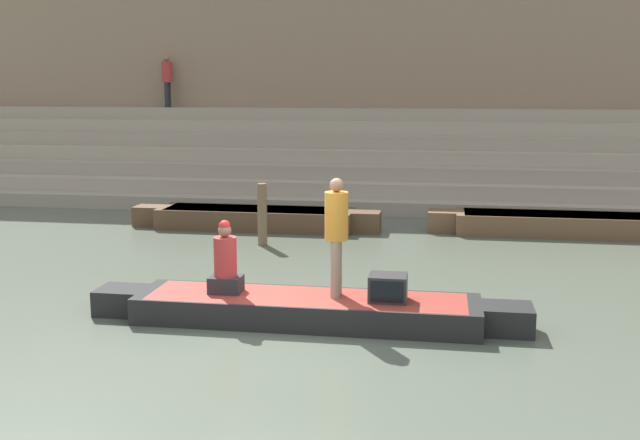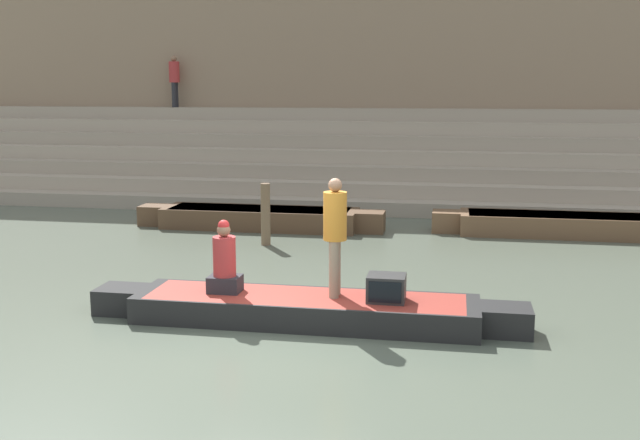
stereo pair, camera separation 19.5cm
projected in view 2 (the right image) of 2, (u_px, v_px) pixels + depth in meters
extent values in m
plane|color=#566051|center=(279.00, 333.00, 10.29)|extent=(120.00, 120.00, 0.00)
cube|color=tan|center=(373.00, 196.00, 21.61)|extent=(36.00, 4.69, 0.38)
cube|color=#B2A28D|center=(374.00, 182.00, 21.87)|extent=(36.00, 4.02, 0.38)
cube|color=tan|center=(376.00, 168.00, 22.13)|extent=(36.00, 3.35, 0.38)
cube|color=#B2A28D|center=(377.00, 154.00, 22.38)|extent=(36.00, 2.68, 0.38)
cube|color=tan|center=(378.00, 141.00, 22.64)|extent=(36.00, 2.01, 0.38)
cube|color=#B2A28D|center=(380.00, 127.00, 22.90)|extent=(36.00, 1.34, 0.38)
cube|color=tan|center=(381.00, 115.00, 23.15)|extent=(36.00, 0.67, 0.38)
cube|color=#937A60|center=(385.00, 47.00, 23.69)|extent=(34.20, 1.20, 9.05)
cube|color=brown|center=(381.00, 182.00, 23.84)|extent=(34.20, 0.12, 0.60)
cube|color=black|center=(305.00, 309.00, 10.76)|extent=(4.94, 1.15, 0.38)
cube|color=#993328|center=(305.00, 298.00, 10.73)|extent=(4.55, 1.05, 0.05)
cube|color=black|center=(506.00, 320.00, 10.26)|extent=(0.69, 0.63, 0.38)
cube|color=black|center=(122.00, 299.00, 11.25)|extent=(0.69, 0.63, 0.38)
cylinder|color=olive|center=(267.00, 288.00, 11.53)|extent=(2.47, 0.04, 0.04)
cylinder|color=gray|center=(336.00, 267.00, 10.76)|extent=(0.14, 0.14, 0.82)
cylinder|color=gray|center=(334.00, 270.00, 10.59)|extent=(0.14, 0.14, 0.82)
cylinder|color=orange|center=(335.00, 216.00, 10.54)|extent=(0.33, 0.33, 0.69)
sphere|color=#8C664C|center=(335.00, 185.00, 10.46)|extent=(0.20, 0.20, 0.20)
cube|color=#28282D|center=(225.00, 284.00, 10.94)|extent=(0.47, 0.37, 0.24)
cylinder|color=#B23333|center=(224.00, 256.00, 10.87)|extent=(0.33, 0.33, 0.58)
sphere|color=#8C664C|center=(224.00, 230.00, 10.80)|extent=(0.20, 0.20, 0.20)
sphere|color=red|center=(224.00, 225.00, 10.79)|extent=(0.17, 0.17, 0.17)
cube|color=#2D2D2D|center=(386.00, 288.00, 10.47)|extent=(0.53, 0.44, 0.37)
cube|color=black|center=(385.00, 292.00, 10.25)|extent=(0.45, 0.02, 0.29)
cube|color=brown|center=(564.00, 225.00, 16.93)|extent=(4.61, 1.21, 0.48)
cube|color=tan|center=(564.00, 216.00, 16.89)|extent=(4.24, 1.11, 0.05)
cube|color=brown|center=(446.00, 221.00, 17.39)|extent=(0.65, 0.67, 0.48)
cube|color=brown|center=(260.00, 218.00, 17.79)|extent=(4.64, 1.21, 0.48)
cube|color=tan|center=(260.00, 209.00, 17.75)|extent=(4.27, 1.11, 0.05)
cube|color=brown|center=(370.00, 222.00, 17.33)|extent=(0.65, 0.67, 0.48)
cube|color=brown|center=(155.00, 215.00, 18.25)|extent=(0.65, 0.67, 0.48)
cylinder|color=brown|center=(266.00, 214.00, 15.85)|extent=(0.20, 0.20, 1.32)
cylinder|color=#28282D|center=(176.00, 95.00, 24.31)|extent=(0.14, 0.14, 0.79)
cylinder|color=#28282D|center=(174.00, 95.00, 24.13)|extent=(0.14, 0.14, 0.79)
cylinder|color=#B23333|center=(174.00, 72.00, 24.09)|extent=(0.34, 0.34, 0.66)
sphere|color=#8C664C|center=(174.00, 59.00, 24.02)|extent=(0.19, 0.19, 0.19)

